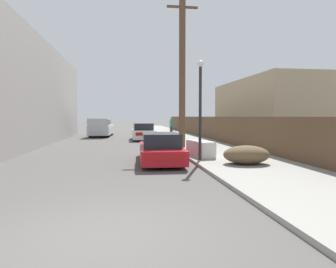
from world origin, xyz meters
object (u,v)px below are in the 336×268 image
object	(u,v)px
utility_pole	(182,69)
discarded_fridge	(200,149)
street_lamp	(200,102)
pedestrian	(171,126)
parked_sports_car_red	(160,149)
car_parked_mid	(143,132)
brush_pile	(246,155)
pickup_truck	(101,127)

from	to	relation	value
utility_pole	discarded_fridge	bearing A→B (deg)	-89.09
utility_pole	street_lamp	size ratio (longest dim) A/B	2.20
discarded_fridge	street_lamp	bearing A→B (deg)	-115.03
discarded_fridge	pedestrian	world-z (taller)	pedestrian
parked_sports_car_red	car_parked_mid	world-z (taller)	car_parked_mid
parked_sports_car_red	brush_pile	size ratio (longest dim) A/B	2.62
car_parked_mid	brush_pile	world-z (taller)	car_parked_mid
car_parked_mid	brush_pile	bearing A→B (deg)	-77.33
street_lamp	pedestrian	size ratio (longest dim) A/B	2.46
parked_sports_car_red	street_lamp	size ratio (longest dim) A/B	1.14
utility_pole	pedestrian	distance (m)	13.12
street_lamp	pedestrian	bearing A→B (deg)	85.03
street_lamp	brush_pile	xyz separation A→B (m)	(1.51, -1.21, -2.06)
brush_pile	pedestrian	world-z (taller)	pedestrian
utility_pole	pedestrian	bearing A→B (deg)	84.08
discarded_fridge	parked_sports_car_red	bearing A→B (deg)	-169.47
discarded_fridge	car_parked_mid	world-z (taller)	car_parked_mid
discarded_fridge	utility_pole	size ratio (longest dim) A/B	0.21
car_parked_mid	pickup_truck	bearing A→B (deg)	128.36
brush_pile	parked_sports_car_red	bearing A→B (deg)	152.14
discarded_fridge	pickup_truck	distance (m)	17.16
car_parked_mid	pickup_truck	size ratio (longest dim) A/B	0.73
pickup_truck	utility_pole	size ratio (longest dim) A/B	0.64
brush_pile	utility_pole	bearing A→B (deg)	101.13
car_parked_mid	pickup_truck	world-z (taller)	pickup_truck
discarded_fridge	brush_pile	distance (m)	2.64
car_parked_mid	discarded_fridge	bearing A→B (deg)	-80.57
pickup_truck	brush_pile	distance (m)	19.78
pickup_truck	parked_sports_car_red	bearing A→B (deg)	105.19
parked_sports_car_red	utility_pole	xyz separation A→B (m)	(1.84, 4.80, 4.12)
car_parked_mid	pedestrian	bearing A→B (deg)	58.64
pickup_truck	brush_pile	size ratio (longest dim) A/B	3.23
car_parked_mid	utility_pole	xyz separation A→B (m)	(1.85, -7.34, 4.04)
discarded_fridge	pedestrian	distance (m)	16.67
brush_pile	pedestrian	xyz separation A→B (m)	(0.03, 18.97, 0.50)
parked_sports_car_red	discarded_fridge	bearing A→B (deg)	22.76
utility_pole	street_lamp	world-z (taller)	utility_pole
discarded_fridge	pedestrian	size ratio (longest dim) A/B	1.16
pickup_truck	utility_pole	world-z (taller)	utility_pole
pickup_truck	brush_pile	xyz separation A→B (m)	(6.89, -18.54, -0.41)
discarded_fridge	brush_pile	world-z (taller)	discarded_fridge
utility_pole	car_parked_mid	bearing A→B (deg)	104.13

